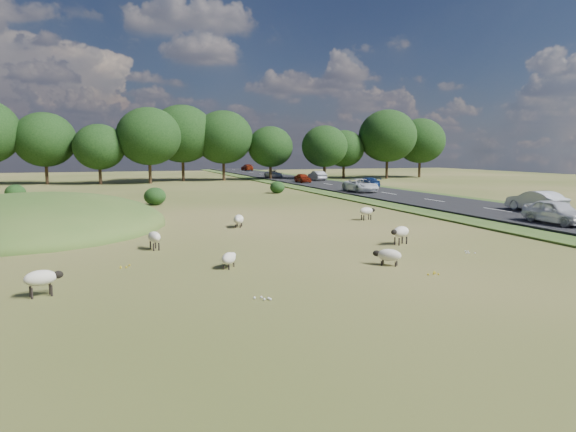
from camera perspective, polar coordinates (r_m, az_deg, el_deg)
The scene contains 20 objects.
ground at distance 43.89m, azimuth -9.29°, elevation 1.08°, with size 160.00×160.00×0.00m, color #3A5019.
mound at distance 35.65m, azimuth -26.38°, elevation -0.98°, with size 16.00×20.00×4.00m, color #33561E.
road at distance 59.80m, azimuth 8.26°, elevation 2.83°, with size 8.00×150.00×0.25m, color black.
treeline at distance 78.74m, azimuth -14.57°, elevation 8.41°, with size 96.28×14.66×11.70m.
shrubs at distance 50.73m, azimuth -16.25°, elevation 2.54°, with size 27.60×10.48×1.53m.
sheep_0 at distance 26.05m, azimuth 12.39°, elevation -1.74°, with size 1.32×0.91×0.92m.
sheep_1 at distance 20.56m, azimuth -6.58°, elevation -4.68°, with size 0.90×1.10×0.63m.
sheep_2 at distance 18.23m, azimuth -25.71°, elevation -6.24°, with size 1.25×0.79×0.87m.
sheep_3 at distance 24.98m, azimuth -14.66°, elevation -2.27°, with size 0.69×1.24×0.86m.
sheep_4 at distance 31.40m, azimuth -5.52°, elevation -0.38°, with size 0.95×1.39×0.77m.
sheep_5 at distance 21.26m, azimuth 11.11°, elevation -4.29°, with size 1.12×1.06×0.68m.
sheep_6 at distance 34.93m, azimuth 8.74°, elevation 0.55°, with size 1.25×0.67×0.88m.
car_0 at distance 85.26m, azimuth -1.61°, elevation 4.70°, with size 2.09×4.53×1.26m, color silver.
car_1 at distance 41.50m, azimuth 25.85°, elevation 1.50°, with size 1.60×4.60×1.52m, color #B3B6BB.
car_2 at distance 72.29m, azimuth 1.64°, elevation 4.26°, with size 1.50×3.72×1.27m, color maroon.
car_3 at distance 35.04m, azimuth 27.63°, elevation 0.42°, with size 1.71×4.26×1.45m, color white.
car_4 at distance 117.31m, azimuth -4.55°, elevation 5.41°, with size 1.98×4.86×1.41m, color maroon.
car_5 at distance 62.81m, azimuth 8.79°, elevation 3.71°, with size 1.74×4.28×1.24m, color navy.
car_6 at distance 77.33m, azimuth 3.25°, elevation 4.49°, with size 1.49×4.27×1.41m, color #A9ABB1.
car_7 at distance 56.01m, azimuth 8.06°, elevation 3.40°, with size 2.34×5.08×1.41m, color white.
Camera 1 is at (-7.28, -23.03, 4.62)m, focal length 32.00 mm.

